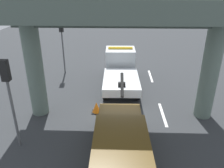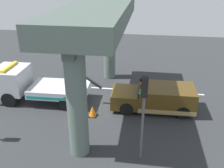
# 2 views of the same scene
# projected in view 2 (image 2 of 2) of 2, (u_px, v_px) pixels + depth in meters

# --- Properties ---
(ground_plane) EXTENTS (60.00, 40.00, 0.10)m
(ground_plane) POSITION_uv_depth(u_px,v_px,m) (99.00, 105.00, 16.69)
(ground_plane) COLOR #2D3033
(lane_stripe_west) EXTENTS (2.60, 0.16, 0.01)m
(lane_stripe_west) POSITION_uv_depth(u_px,v_px,m) (186.00, 94.00, 18.11)
(lane_stripe_west) COLOR silver
(lane_stripe_west) RESTS_ON ground
(lane_stripe_mid) EXTENTS (2.60, 0.16, 0.01)m
(lane_stripe_mid) POSITION_uv_depth(u_px,v_px,m) (105.00, 88.00, 18.91)
(lane_stripe_mid) COLOR silver
(lane_stripe_mid) RESTS_ON ground
(lane_stripe_east) EXTENTS (2.60, 0.16, 0.01)m
(lane_stripe_east) POSITION_uv_depth(u_px,v_px,m) (31.00, 83.00, 19.70)
(lane_stripe_east) COLOR silver
(lane_stripe_east) RESTS_ON ground
(tow_truck_white) EXTENTS (7.27, 2.51, 2.46)m
(tow_truck_white) POSITION_uv_depth(u_px,v_px,m) (32.00, 84.00, 16.76)
(tow_truck_white) COLOR silver
(tow_truck_white) RESTS_ON ground
(towed_van_green) EXTENTS (5.24, 2.30, 1.58)m
(towed_van_green) POSITION_uv_depth(u_px,v_px,m) (157.00, 98.00, 15.84)
(towed_van_green) COLOR #4C3814
(towed_van_green) RESTS_ON ground
(overpass_structure) EXTENTS (3.60, 11.51, 6.44)m
(overpass_structure) POSITION_uv_depth(u_px,v_px,m) (97.00, 25.00, 14.42)
(overpass_structure) COLOR #596B60
(overpass_structure) RESTS_ON ground
(traffic_light_near) EXTENTS (0.39, 0.32, 4.24)m
(traffic_light_near) POSITION_uv_depth(u_px,v_px,m) (143.00, 101.00, 10.69)
(traffic_light_near) COLOR #515456
(traffic_light_near) RESTS_ON ground
(traffic_cone_orange) EXTENTS (0.56, 0.56, 0.66)m
(traffic_cone_orange) POSITION_uv_depth(u_px,v_px,m) (93.00, 111.00, 15.27)
(traffic_cone_orange) COLOR orange
(traffic_cone_orange) RESTS_ON ground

